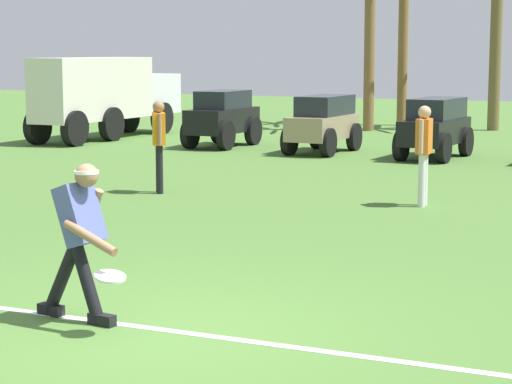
% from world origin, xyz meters
% --- Properties ---
extents(ground_plane, '(80.00, 80.00, 0.00)m').
position_xyz_m(ground_plane, '(0.00, 0.00, 0.00)').
color(ground_plane, '#476F2F').
extents(field_line_paint, '(21.54, 0.84, 0.01)m').
position_xyz_m(field_line_paint, '(0.00, 0.09, 0.00)').
color(field_line_paint, white).
rests_on(field_line_paint, ground_plane).
extents(frisbee_thrower, '(1.07, 0.54, 1.43)m').
position_xyz_m(frisbee_thrower, '(-0.81, 0.01, 0.80)').
color(frisbee_thrower, black).
rests_on(frisbee_thrower, ground_plane).
extents(frisbee_in_flight, '(0.36, 0.36, 0.08)m').
position_xyz_m(frisbee_in_flight, '(-0.32, -0.25, 0.51)').
color(frisbee_in_flight, white).
extents(teammate_near_sideline, '(0.23, 0.50, 1.56)m').
position_xyz_m(teammate_near_sideline, '(-0.08, 7.80, 0.94)').
color(teammate_near_sideline, silver).
rests_on(teammate_near_sideline, ground_plane).
extents(teammate_midfield, '(0.36, 0.44, 1.56)m').
position_xyz_m(teammate_midfield, '(-4.50, 7.18, 0.94)').
color(teammate_midfield, black).
rests_on(teammate_midfield, ground_plane).
extents(parked_car_slot_a, '(1.23, 2.38, 1.40)m').
position_xyz_m(parked_car_slot_a, '(-7.44, 14.81, 0.74)').
color(parked_car_slot_a, black).
rests_on(parked_car_slot_a, ground_plane).
extents(parked_car_slot_b, '(1.17, 2.41, 1.34)m').
position_xyz_m(parked_car_slot_b, '(-4.63, 14.60, 0.72)').
color(parked_car_slot_b, '#998466').
rests_on(parked_car_slot_b, ground_plane).
extents(parked_car_slot_c, '(1.19, 2.42, 1.34)m').
position_xyz_m(parked_car_slot_c, '(-1.92, 14.60, 0.72)').
color(parked_car_slot_c, black).
rests_on(parked_car_slot_c, ground_plane).
extents(box_truck, '(1.50, 5.92, 2.20)m').
position_xyz_m(box_truck, '(-11.42, 15.42, 1.23)').
color(box_truck, silver).
rests_on(box_truck, ground_plane).
extents(palm_tree_far_left, '(3.41, 3.31, 5.26)m').
position_xyz_m(palm_tree_far_left, '(-5.90, 21.12, 3.15)').
color(palm_tree_far_left, brown).
rests_on(palm_tree_far_left, ground_plane).
extents(palm_tree_right_of_centre, '(3.01, 3.16, 6.40)m').
position_xyz_m(palm_tree_right_of_centre, '(-2.59, 22.97, 3.76)').
color(palm_tree_right_of_centre, brown).
rests_on(palm_tree_right_of_centre, ground_plane).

